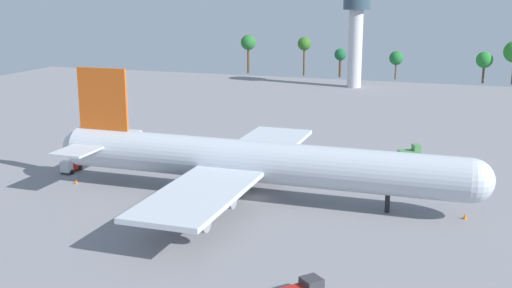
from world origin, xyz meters
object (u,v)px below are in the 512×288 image
pushback_tractor (71,166)px  baggage_tug (411,152)px  control_tower (356,32)px  safety_cone_nose (465,216)px  cargo_airplane (254,162)px  safety_cone_tail (76,181)px

pushback_tractor → baggage_tug: bearing=27.8°
pushback_tractor → control_tower: size_ratio=0.15×
safety_cone_nose → control_tower: (-36.34, 117.79, 17.37)m
baggage_tug → control_tower: size_ratio=0.16×
cargo_airplane → baggage_tug: size_ratio=15.08×
safety_cone_nose → pushback_tractor: bearing=177.8°
safety_cone_tail → cargo_airplane: bearing=4.4°
safety_cone_nose → control_tower: size_ratio=0.03×
cargo_airplane → baggage_tug: cargo_airplane is taller
safety_cone_nose → safety_cone_tail: bearing=-177.2°
pushback_tractor → safety_cone_tail: (4.81, -5.59, -0.76)m
safety_cone_nose → safety_cone_tail: safety_cone_nose is taller
pushback_tractor → safety_cone_nose: size_ratio=5.36×
cargo_airplane → safety_cone_tail: bearing=-175.6°
control_tower → safety_cone_nose: bearing=-72.9°
safety_cone_nose → control_tower: 124.49m
cargo_airplane → safety_cone_tail: (-30.21, -2.34, -5.35)m
cargo_airplane → safety_cone_tail: size_ratio=90.88×
cargo_airplane → pushback_tractor: 35.48m
cargo_airplane → pushback_tractor: cargo_airplane is taller
safety_cone_nose → safety_cone_tail: size_ratio=1.10×
cargo_airplane → control_tower: (-5.50, 118.45, 12.06)m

